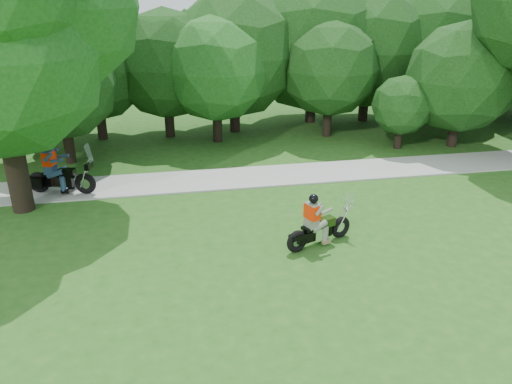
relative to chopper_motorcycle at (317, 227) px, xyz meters
name	(u,v)px	position (x,y,z in m)	size (l,w,h in m)	color
ground	(415,284)	(1.82, -2.38, -0.59)	(100.00, 100.00, 0.00)	#205017
walkway	(318,172)	(1.82, 5.62, -0.56)	(60.00, 2.20, 0.06)	gray
tree_line	(314,55)	(3.56, 12.45, 3.05)	(41.17, 12.51, 7.53)	black
chopper_motorcycle	(317,227)	(0.00, 0.00, 0.00)	(2.17, 1.20, 1.60)	black
touring_motorcycle	(56,175)	(-7.77, 5.27, 0.15)	(2.41, 1.18, 1.86)	black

